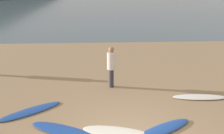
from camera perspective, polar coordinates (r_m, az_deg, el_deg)
name	(u,v)px	position (r m, az deg, el deg)	size (l,w,h in m)	color
ground_plane	(112,47)	(16.04, 0.10, 4.62)	(120.00, 120.00, 0.20)	#997C5B
surfboard_2	(30,111)	(8.95, -18.19, -9.59)	(2.16, 0.48, 0.06)	#1E479E
surfboard_3	(63,131)	(7.73, -11.09, -14.10)	(2.16, 0.53, 0.07)	#1E479E
surfboard_4	(119,133)	(7.49, 1.55, -14.85)	(2.18, 0.60, 0.08)	silver
surfboard_5	(163,129)	(7.80, 11.71, -13.74)	(2.01, 0.48, 0.09)	#1E479E
surfboard_6	(200,97)	(9.94, 19.41, -6.51)	(2.00, 0.46, 0.08)	white
person_0	(111,64)	(9.88, -0.15, 0.73)	(0.34, 0.34, 1.70)	#2D2D38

